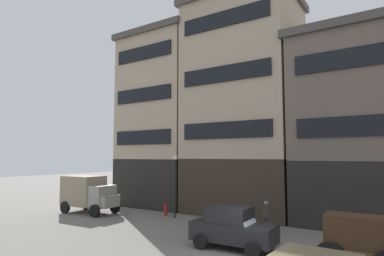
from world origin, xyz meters
The scene contains 9 objects.
building_far_left centered at (-12.08, 10.45, 7.28)m, with size 7.04×6.78×14.46m.
building_center_left centered at (-4.83, 10.45, 7.91)m, with size 8.17×6.78×15.74m.
building_center_right centered at (3.38, 10.46, 5.88)m, with size 8.94×6.78×11.67m.
cargo_wagon centered at (3.61, 1.37, 1.15)m, with size 2.90×1.51×1.98m.
delivery_truck_near centered at (-14.18, 4.00, 1.42)m, with size 4.42×2.29×2.62m.
sedan_dark centered at (-1.56, 1.65, 0.91)m, with size 3.75×1.97×1.83m.
pedestrian_officer centered at (-1.31, 5.18, 0.98)m, with size 0.46×0.46×1.79m.
streetlamp_curbside centered at (-7.92, 5.95, 2.67)m, with size 0.32×0.32×4.12m.
fire_hydrant_curbside centered at (-8.90, 6.21, 0.43)m, with size 0.24×0.24×0.83m.
Camera 1 is at (4.97, -11.52, 4.07)m, focal length 30.13 mm.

